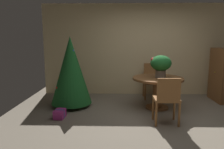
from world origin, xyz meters
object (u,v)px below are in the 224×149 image
(wooden_chair_near, at_px, (167,97))
(holiday_tree, at_px, (71,70))
(gift_box_purple, at_px, (60,114))
(flower_vase, at_px, (161,64))
(round_dining_table, at_px, (158,86))
(wooden_chair_far, at_px, (151,79))

(wooden_chair_near, distance_m, holiday_tree, 2.33)
(holiday_tree, relative_size, gift_box_purple, 5.79)
(wooden_chair_near, relative_size, holiday_tree, 0.54)
(flower_vase, bearing_deg, round_dining_table, 131.21)
(wooden_chair_far, distance_m, holiday_tree, 2.24)
(wooden_chair_far, relative_size, wooden_chair_near, 1.03)
(round_dining_table, relative_size, flower_vase, 2.25)
(round_dining_table, xyz_separation_m, holiday_tree, (-2.04, 0.10, 0.34))
(round_dining_table, xyz_separation_m, gift_box_purple, (-2.12, -0.70, -0.45))
(round_dining_table, height_order, wooden_chair_far, wooden_chair_far)
(round_dining_table, relative_size, gift_box_purple, 4.01)
(round_dining_table, distance_m, gift_box_purple, 2.28)
(round_dining_table, bearing_deg, flower_vase, -48.79)
(flower_vase, relative_size, holiday_tree, 0.31)
(wooden_chair_far, bearing_deg, gift_box_purple, -142.17)
(wooden_chair_far, height_order, holiday_tree, holiday_tree)
(round_dining_table, xyz_separation_m, wooden_chair_far, (0.00, 0.94, -0.01))
(holiday_tree, bearing_deg, wooden_chair_near, -27.61)
(flower_vase, bearing_deg, wooden_chair_near, -92.83)
(wooden_chair_far, bearing_deg, flower_vase, -87.39)
(round_dining_table, bearing_deg, gift_box_purple, -161.71)
(wooden_chair_near, xyz_separation_m, gift_box_purple, (-2.12, 0.27, -0.44))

